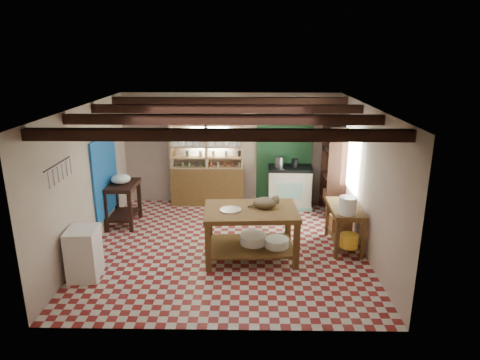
{
  "coord_description": "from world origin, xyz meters",
  "views": [
    {
      "loc": [
        0.38,
        -7.29,
        3.52
      ],
      "look_at": [
        0.25,
        0.3,
        1.21
      ],
      "focal_mm": 32.0,
      "sensor_mm": 36.0,
      "label": 1
    }
  ],
  "objects_px": {
    "stove": "(289,187)",
    "cat": "(265,203)",
    "prep_table": "(123,204)",
    "white_cabinet": "(84,253)",
    "work_table": "(251,233)",
    "right_counter": "(344,227)"
  },
  "relations": [
    {
      "from": "white_cabinet",
      "to": "cat",
      "type": "xyz_separation_m",
      "value": [
        2.92,
        0.8,
        0.58
      ]
    },
    {
      "from": "stove",
      "to": "cat",
      "type": "xyz_separation_m",
      "value": [
        -0.67,
        -2.51,
        0.52
      ]
    },
    {
      "from": "white_cabinet",
      "to": "stove",
      "type": "bearing_deg",
      "value": 38.44
    },
    {
      "from": "work_table",
      "to": "white_cabinet",
      "type": "distance_m",
      "value": 2.77
    },
    {
      "from": "white_cabinet",
      "to": "cat",
      "type": "bearing_deg",
      "value": 11.05
    },
    {
      "from": "prep_table",
      "to": "cat",
      "type": "distance_m",
      "value": 3.25
    },
    {
      "from": "right_counter",
      "to": "cat",
      "type": "xyz_separation_m",
      "value": [
        -1.48,
        -0.39,
        0.6
      ]
    },
    {
      "from": "white_cabinet",
      "to": "right_counter",
      "type": "height_order",
      "value": "white_cabinet"
    },
    {
      "from": "work_table",
      "to": "right_counter",
      "type": "distance_m",
      "value": 1.79
    },
    {
      "from": "work_table",
      "to": "prep_table",
      "type": "relative_size",
      "value": 1.77
    },
    {
      "from": "work_table",
      "to": "white_cabinet",
      "type": "bearing_deg",
      "value": -168.01
    },
    {
      "from": "white_cabinet",
      "to": "right_counter",
      "type": "distance_m",
      "value": 4.56
    },
    {
      "from": "cat",
      "to": "prep_table",
      "type": "bearing_deg",
      "value": 141.17
    },
    {
      "from": "prep_table",
      "to": "stove",
      "type": "bearing_deg",
      "value": 17.25
    },
    {
      "from": "right_counter",
      "to": "prep_table",
      "type": "bearing_deg",
      "value": 167.84
    },
    {
      "from": "work_table",
      "to": "prep_table",
      "type": "bearing_deg",
      "value": 148.04
    },
    {
      "from": "stove",
      "to": "white_cabinet",
      "type": "xyz_separation_m",
      "value": [
        -3.58,
        -3.31,
        -0.07
      ]
    },
    {
      "from": "prep_table",
      "to": "cat",
      "type": "bearing_deg",
      "value": -25.8
    },
    {
      "from": "stove",
      "to": "cat",
      "type": "distance_m",
      "value": 2.65
    },
    {
      "from": "prep_table",
      "to": "right_counter",
      "type": "height_order",
      "value": "prep_table"
    },
    {
      "from": "work_table",
      "to": "right_counter",
      "type": "xyz_separation_m",
      "value": [
        1.73,
        0.46,
        -0.06
      ]
    },
    {
      "from": "stove",
      "to": "white_cabinet",
      "type": "relative_size",
      "value": 1.19
    }
  ]
}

